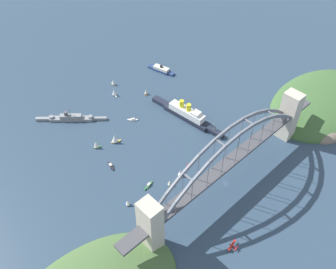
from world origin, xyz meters
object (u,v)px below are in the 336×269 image
Objects in this scene: seaplane_taxiing_near_bridge at (233,246)px; small_boat_2 at (133,120)px; small_boat_4 at (96,144)px; harbor_ferry_steamer at (161,69)px; small_boat_5 at (114,92)px; small_boat_9 at (115,138)px; harbor_arch_bridge at (230,162)px; small_boat_0 at (113,82)px; small_boat_6 at (180,173)px; channel_marker_buoy at (188,164)px; ocean_liner at (187,114)px; small_boat_1 at (149,185)px; small_boat_8 at (128,203)px; small_boat_10 at (170,183)px; small_boat_7 at (146,92)px; naval_cruiser at (70,118)px; small_boat_3 at (111,166)px.

seaplane_taxiing_near_bridge is 178.96m from small_boat_2.
small_boat_4 is at bearing -172.83° from small_boat_2.
small_boat_5 reaches higher than harbor_ferry_steamer.
small_boat_9 reaches higher than seaplane_taxiing_near_bridge.
small_boat_2 is (-6.94, 128.14, -29.07)m from harbor_arch_bridge.
harbor_ferry_steamer is 4.41× the size of small_boat_0.
channel_marker_buoy is (15.06, 4.44, -3.15)m from small_boat_6.
harbor_arch_bridge is 138.09m from small_boat_4.
small_boat_1 is (-93.51, -42.40, -5.12)m from ocean_liner.
small_boat_8 is (-87.92, -133.72, -0.91)m from small_boat_5.
harbor_ferry_steamer is 186.48m from small_boat_10.
small_boat_7 is (59.64, 117.68, -0.63)m from small_boat_6.
small_boat_6 is 15.02m from small_boat_10.
seaplane_taxiing_near_bridge is 1.60× the size of small_boat_8.
small_boat_5 is 1.14× the size of small_boat_7.
small_boat_4 is at bearing 159.78° from small_boat_9.
small_boat_0 is (17.87, 195.08, -25.94)m from harbor_arch_bridge.
small_boat_2 is at bearing 140.10° from ocean_liner.
small_boat_0 reaches higher than small_boat_2.
small_boat_1 is (-72.58, -147.59, -3.26)m from small_boat_0.
harbor_arch_bridge is at bearing -72.21° from naval_cruiser.
small_boat_10 reaches higher than small_boat_3.
seaplane_taxiing_near_bridge is 160.87m from small_boat_9.
small_boat_10 is (-57.71, -160.73, -0.37)m from small_boat_0.
small_boat_10 is at bearing -168.92° from channel_marker_buoy.
small_boat_6 is (35.82, -85.59, -0.26)m from small_boat_4.
small_boat_8 is at bearing -159.25° from ocean_liner.
small_boat_4 reaches higher than small_boat_5.
small_boat_5 is 1.00× the size of small_boat_6.
small_boat_2 is (40.14, 174.40, -0.86)m from seaplane_taxiing_near_bridge.
ocean_liner is 102.80m from small_boat_1.
harbor_ferry_steamer reaches higher than small_boat_10.
small_boat_0 is at bearing 63.81° from small_boat_1.
small_boat_3 is at bearing -149.62° from harbor_ferry_steamer.
seaplane_taxiing_near_bridge is 1.29× the size of small_boat_6.
harbor_ferry_steamer is at bearing 49.70° from small_boat_10.
small_boat_10 is at bearing -76.51° from small_boat_4.
naval_cruiser is 5.06× the size of small_boat_3.
naval_cruiser is at bearing 108.95° from channel_marker_buoy.
small_boat_2 is 51.41m from small_boat_5.
harbor_ferry_steamer is 3.32× the size of seaplane_taxiing_near_bridge.
small_boat_1 is 143.76m from small_boat_5.
harbor_ferry_steamer reaches higher than small_boat_2.
small_boat_9 is at bearing -127.09° from small_boat_5.
small_boat_2 is at bearing -151.08° from harbor_ferry_steamer.
small_boat_1 is at bearing 138.53° from small_boat_10.
small_boat_3 is (-146.38, -85.82, -1.72)m from harbor_ferry_steamer.
small_boat_8 is at bearing -131.80° from small_boat_2.
small_boat_0 is at bearing 79.85° from channel_marker_buoy.
small_boat_0 reaches higher than small_boat_1.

